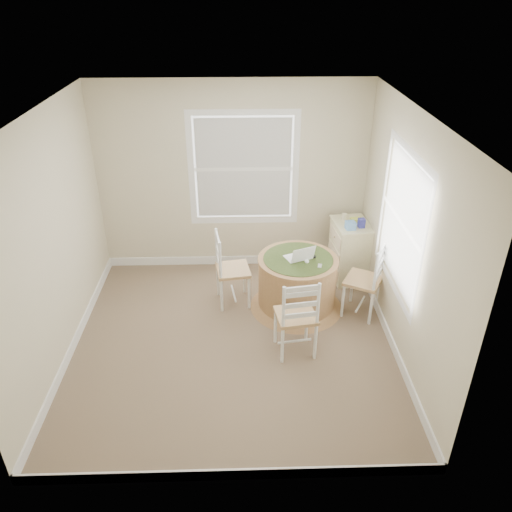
{
  "coord_description": "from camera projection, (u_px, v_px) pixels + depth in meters",
  "views": [
    {
      "loc": [
        0.12,
        -4.51,
        3.67
      ],
      "look_at": [
        0.27,
        0.45,
        0.88
      ],
      "focal_mm": 35.0,
      "sensor_mm": 36.0,
      "label": 1
    }
  ],
  "objects": [
    {
      "name": "mouse",
      "position": [
        307.0,
        261.0,
        5.94
      ],
      "size": [
        0.07,
        0.1,
        0.03
      ],
      "primitive_type": "ellipsoid",
      "rotation": [
        0.0,
        0.0,
        -0.22
      ],
      "color": "white",
      "rests_on": "round_table"
    },
    {
      "name": "laptop",
      "position": [
        299.0,
        257.0,
        5.99
      ],
      "size": [
        0.38,
        0.36,
        0.21
      ],
      "rotation": [
        0.0,
        0.0,
        3.54
      ],
      "color": "white",
      "rests_on": "round_table"
    },
    {
      "name": "chair_right",
      "position": [
        363.0,
        280.0,
        6.0
      ],
      "size": [
        0.55,
        0.56,
        0.95
      ],
      "primitive_type": null,
      "rotation": [
        0.0,
        0.0,
        -2.07
      ],
      "color": "white",
      "rests_on": "ground"
    },
    {
      "name": "box_blue",
      "position": [
        362.0,
        223.0,
        6.44
      ],
      "size": [
        0.09,
        0.09,
        0.12
      ],
      "primitive_type": "cube",
      "rotation": [
        0.0,
        0.0,
        0.11
      ],
      "color": "#34359E",
      "rests_on": "corner_chest"
    },
    {
      "name": "tissue_box",
      "position": [
        350.0,
        226.0,
        6.4
      ],
      "size": [
        0.13,
        0.13,
        0.1
      ],
      "primitive_type": "cube",
      "rotation": [
        0.0,
        0.0,
        0.11
      ],
      "color": "#6199DE",
      "rests_on": "corner_chest"
    },
    {
      "name": "keys",
      "position": [
        313.0,
        257.0,
        6.03
      ],
      "size": [
        0.07,
        0.06,
        0.02
      ],
      "primitive_type": "cube",
      "rotation": [
        0.0,
        0.0,
        -0.22
      ],
      "color": "black",
      "rests_on": "round_table"
    },
    {
      "name": "phone",
      "position": [
        320.0,
        266.0,
        5.85
      ],
      "size": [
        0.06,
        0.1,
        0.02
      ],
      "primitive_type": "cube",
      "rotation": [
        0.0,
        0.0,
        -0.22
      ],
      "color": "#B7BABF",
      "rests_on": "round_table"
    },
    {
      "name": "room",
      "position": [
        247.0,
        234.0,
        5.23
      ],
      "size": [
        3.64,
        3.64,
        2.64
      ],
      "color": "#7A644D",
      "rests_on": "ground"
    },
    {
      "name": "chair_left",
      "position": [
        233.0,
        270.0,
        6.21
      ],
      "size": [
        0.46,
        0.48,
        0.95
      ],
      "primitive_type": null,
      "rotation": [
        0.0,
        0.0,
        1.72
      ],
      "color": "white",
      "rests_on": "ground"
    },
    {
      "name": "corner_chest",
      "position": [
        349.0,
        251.0,
        6.77
      ],
      "size": [
        0.52,
        0.66,
        0.82
      ],
      "rotation": [
        0.0,
        0.0,
        0.11
      ],
      "color": "#F6F0B8",
      "rests_on": "ground"
    },
    {
      "name": "chair_near",
      "position": [
        296.0,
        315.0,
        5.37
      ],
      "size": [
        0.48,
        0.46,
        0.95
      ],
      "primitive_type": null,
      "rotation": [
        0.0,
        0.0,
        3.29
      ],
      "color": "white",
      "rests_on": "ground"
    },
    {
      "name": "box_yellow",
      "position": [
        357.0,
        220.0,
        6.59
      ],
      "size": [
        0.16,
        0.12,
        0.06
      ],
      "primitive_type": "cube",
      "rotation": [
        0.0,
        0.0,
        0.11
      ],
      "color": "#DBEB53",
      "rests_on": "corner_chest"
    },
    {
      "name": "cup_cream",
      "position": [
        344.0,
        217.0,
        6.65
      ],
      "size": [
        0.07,
        0.07,
        0.09
      ],
      "primitive_type": "cylinder",
      "color": "beige",
      "rests_on": "corner_chest"
    },
    {
      "name": "round_table",
      "position": [
        297.0,
        281.0,
        6.16
      ],
      "size": [
        1.16,
        1.16,
        0.7
      ],
      "rotation": [
        0.0,
        0.0,
        -0.22
      ],
      "color": "#A17548",
      "rests_on": "ground"
    }
  ]
}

